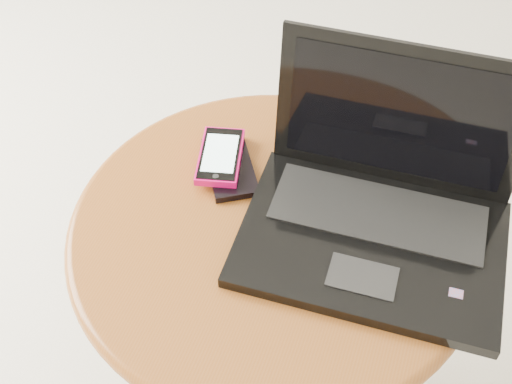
% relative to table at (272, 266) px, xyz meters
% --- Properties ---
extents(table, '(0.58, 0.58, 0.46)m').
position_rel_table_xyz_m(table, '(0.00, 0.00, 0.00)').
color(table, brown).
rests_on(table, ground).
extents(laptop, '(0.36, 0.29, 0.23)m').
position_rel_table_xyz_m(laptop, '(0.13, 0.04, 0.14)').
color(laptop, black).
rests_on(laptop, table).
extents(phone_black, '(0.12, 0.14, 0.01)m').
position_rel_table_xyz_m(phone_black, '(-0.09, 0.08, 0.10)').
color(phone_black, black).
rests_on(phone_black, table).
extents(phone_pink, '(0.09, 0.13, 0.01)m').
position_rel_table_xyz_m(phone_pink, '(-0.11, 0.08, 0.12)').
color(phone_pink, '#D3085E').
rests_on(phone_pink, phone_black).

